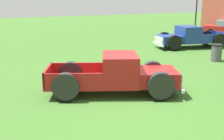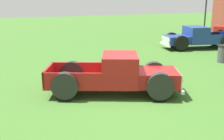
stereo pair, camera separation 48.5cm
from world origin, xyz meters
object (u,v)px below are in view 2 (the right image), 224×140
at_px(pickup_truck_foreground, 122,75).
at_px(pickup_truck_behind_right, 195,38).
at_px(lamp_post_far, 205,15).
at_px(trash_can, 223,54).

relative_size(pickup_truck_foreground, pickup_truck_behind_right, 1.00).
relative_size(pickup_truck_behind_right, lamp_post_far, 1.34).
bearing_deg(trash_can, pickup_truck_foreground, -70.31).
xyz_separation_m(pickup_truck_behind_right, lamp_post_far, (-2.93, 3.18, 1.30)).
height_order(pickup_truck_foreground, lamp_post_far, lamp_post_far).
height_order(pickup_truck_foreground, trash_can, pickup_truck_foreground).
bearing_deg(pickup_truck_foreground, trash_can, 109.69).
distance_m(pickup_truck_foreground, pickup_truck_behind_right, 10.54).
distance_m(pickup_truck_foreground, trash_can, 7.57).
relative_size(pickup_truck_behind_right, trash_can, 5.41).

